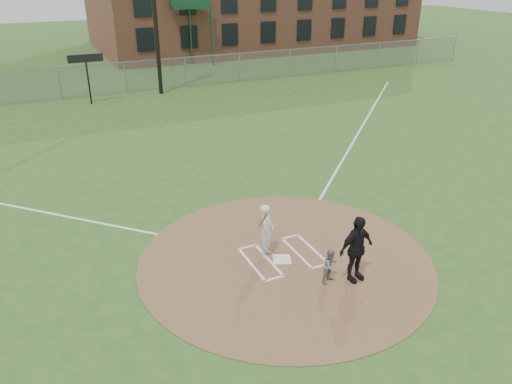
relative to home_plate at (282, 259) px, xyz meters
name	(u,v)px	position (x,y,z in m)	size (l,w,h in m)	color
ground	(285,259)	(0.11, 0.01, -0.04)	(140.00, 140.00, 0.00)	#2F591E
dirt_circle	(285,259)	(0.11, 0.01, -0.03)	(8.40, 8.40, 0.02)	olive
home_plate	(282,259)	(0.00, 0.00, 0.00)	(0.50, 0.50, 0.03)	white
foul_line_first	(359,131)	(9.11, 9.01, -0.03)	(0.10, 24.00, 0.01)	white
catcher	(331,266)	(0.68, -1.46, 0.47)	(0.47, 0.37, 0.97)	slate
umpire	(356,249)	(1.32, -1.64, 0.92)	(1.10, 0.46, 1.87)	black
batters_boxes	(283,256)	(0.11, 0.16, -0.01)	(2.08, 1.88, 0.01)	white
batter_at_plate	(267,231)	(-0.29, 0.42, 0.80)	(0.69, 1.05, 1.78)	silver
outfield_fence	(126,78)	(0.11, 22.01, 0.98)	(56.08, 0.08, 2.03)	slate
scoreboard_sign	(86,64)	(-2.39, 20.21, 2.35)	(2.00, 0.10, 2.93)	black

